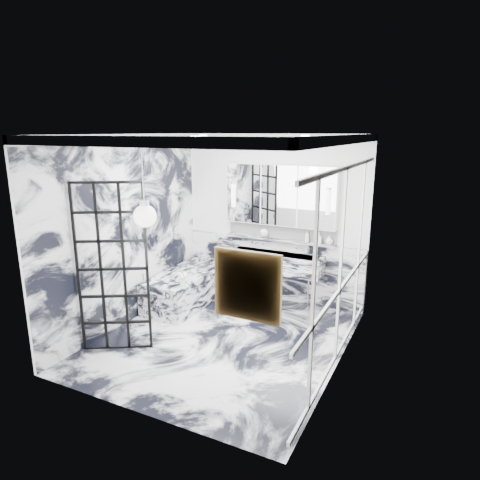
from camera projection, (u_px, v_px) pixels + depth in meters
The scene contains 25 objects.
floor at pixel (223, 339), 6.00m from camera, with size 3.60×3.60×0.00m, color silver.
ceiling at pixel (221, 134), 5.31m from camera, with size 3.60×3.60×0.00m, color white.
wall_back at pixel (273, 219), 7.22m from camera, with size 3.60×3.60×0.00m, color white.
wall_front at pixel (132, 286), 4.09m from camera, with size 3.60×3.60×0.00m, color white.
wall_left at pixel (127, 231), 6.34m from camera, with size 3.60×3.60×0.00m, color white.
wall_right at pixel (343, 259), 4.97m from camera, with size 3.60×3.60×0.00m, color white.
marble_clad_back at pixel (272, 269), 7.41m from camera, with size 3.18×0.05×1.05m, color silver.
marble_clad_left at pixel (129, 235), 6.35m from camera, with size 0.02×3.56×2.68m, color silver.
panel_molding at pixel (341, 267), 5.00m from camera, with size 0.03×3.40×2.30m, color white.
soap_bottle_a at pixel (307, 236), 6.92m from camera, with size 0.07×0.07×0.19m, color #8C5919.
soap_bottle_b at pixel (319, 238), 6.84m from camera, with size 0.08×0.09×0.19m, color #4C4C51.
soap_bottle_c at pixel (329, 240), 6.77m from camera, with size 0.12×0.12×0.15m, color silver.
face_pot at pixel (264, 233), 7.25m from camera, with size 0.15×0.15×0.15m, color white.
amber_bottle at pixel (306, 239), 6.94m from camera, with size 0.04×0.04×0.10m, color #8C5919.
flower_vase at pixel (183, 284), 6.42m from camera, with size 0.08×0.08×0.12m, color silver.
crittall_door at pixel (113, 269), 5.50m from camera, with size 0.88×0.04×2.23m, color black, non-canonical shape.
artwork at pixel (247, 286), 3.56m from camera, with size 0.50×0.05×0.50m, color #B53B12.
pendant_light at pixel (145, 216), 4.42m from camera, with size 0.24×0.24×0.24m, color white.
trough_sink at pixel (275, 262), 7.11m from camera, with size 1.60×0.45×0.30m, color silver.
ledge at pixel (279, 240), 7.17m from camera, with size 1.90×0.14×0.04m, color silver.
subway_tile at pixel (281, 231), 7.19m from camera, with size 1.90×0.03×0.23m, color white.
mirror_cabinet at pixel (280, 195), 6.99m from camera, with size 1.90×0.16×1.00m, color white.
sconce_left at pixel (233, 195), 7.26m from camera, with size 0.07×0.07×0.40m, color white.
sconce_right at pixel (328, 202), 6.56m from camera, with size 0.07×0.07×0.40m, color white.
bathtub at pixel (187, 288), 7.21m from camera, with size 0.75×1.65×0.55m, color silver.
Camera 1 is at (2.63, -4.80, 2.84)m, focal length 32.00 mm.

